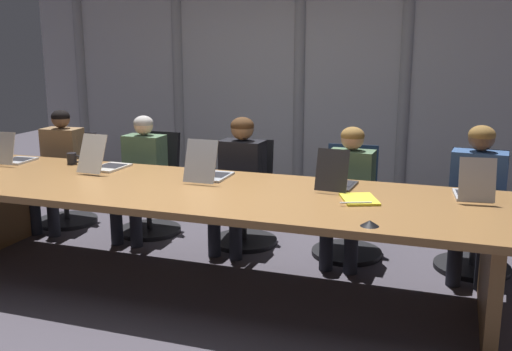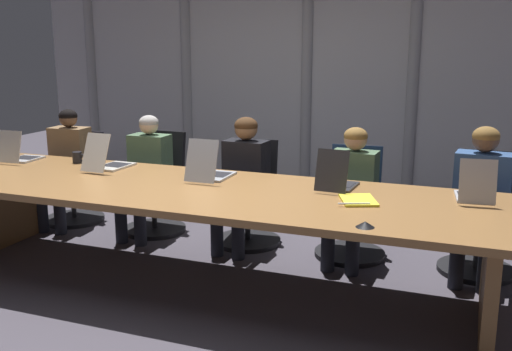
% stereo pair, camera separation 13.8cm
% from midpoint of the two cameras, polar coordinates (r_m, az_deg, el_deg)
% --- Properties ---
extents(ground_plane, '(13.09, 13.09, 0.00)m').
position_cam_midpoint_polar(ground_plane, '(4.54, -6.39, -10.48)').
color(ground_plane, '#47424C').
extents(conference_table, '(4.54, 1.27, 0.75)m').
position_cam_midpoint_polar(conference_table, '(4.33, -6.59, -2.94)').
color(conference_table, olive).
rests_on(conference_table, ground_plane).
extents(curtain_backdrop, '(6.55, 0.17, 3.19)m').
position_cam_midpoint_polar(curtain_backdrop, '(6.59, 2.96, 11.11)').
color(curtain_backdrop, '#B2B2B7').
rests_on(curtain_backdrop, ground_plane).
extents(laptop_left_end, '(0.25, 0.39, 0.29)m').
position_cam_midpoint_polar(laptop_left_end, '(5.61, -23.18, 1.70)').
color(laptop_left_end, '#BCBCC1').
rests_on(laptop_left_end, conference_table).
extents(laptop_left_mid, '(0.24, 0.48, 0.32)m').
position_cam_midpoint_polar(laptop_left_mid, '(5.04, -15.25, 1.18)').
color(laptop_left_mid, beige).
rests_on(laptop_left_mid, conference_table).
extents(laptop_center, '(0.25, 0.46, 0.33)m').
position_cam_midpoint_polar(laptop_center, '(4.55, -5.46, 0.40)').
color(laptop_center, '#A8ADB7').
rests_on(laptop_center, conference_table).
extents(laptop_right_mid, '(0.25, 0.41, 0.31)m').
position_cam_midpoint_polar(laptop_right_mid, '(4.28, 6.90, -0.49)').
color(laptop_right_mid, '#2D2D33').
rests_on(laptop_right_mid, conference_table).
extents(laptop_right_end, '(0.27, 0.39, 0.30)m').
position_cam_midpoint_polar(laptop_right_end, '(4.20, 19.48, -1.37)').
color(laptop_right_end, '#BCBCC1').
rests_on(laptop_right_end, conference_table).
extents(office_chair_left_end, '(0.60, 0.60, 0.90)m').
position_cam_midpoint_polar(office_chair_left_end, '(6.26, -18.35, -1.30)').
color(office_chair_left_end, '#2D2D38').
rests_on(office_chair_left_end, ground_plane).
extents(office_chair_left_mid, '(0.60, 0.60, 0.95)m').
position_cam_midpoint_polar(office_chair_left_mid, '(5.75, -10.82, -1.96)').
color(office_chair_left_mid, black).
rests_on(office_chair_left_mid, ground_plane).
extents(office_chair_center, '(0.60, 0.60, 0.92)m').
position_cam_midpoint_polar(office_chair_center, '(5.34, -1.78, -2.93)').
color(office_chair_center, black).
rests_on(office_chair_center, ground_plane).
extents(office_chair_right_mid, '(0.60, 0.60, 0.93)m').
position_cam_midpoint_polar(office_chair_right_mid, '(5.10, 8.20, -3.83)').
color(office_chair_right_mid, navy).
rests_on(office_chair_right_mid, ground_plane).
extents(office_chair_right_end, '(0.60, 0.60, 0.95)m').
position_cam_midpoint_polar(office_chair_right_end, '(5.02, 19.75, -4.64)').
color(office_chair_right_end, black).
rests_on(office_chair_right_end, ground_plane).
extents(person_left_end, '(0.40, 0.56, 1.15)m').
position_cam_midpoint_polar(person_left_end, '(6.06, -19.23, 1.14)').
color(person_left_end, olive).
rests_on(person_left_end, ground_plane).
extents(person_left_mid, '(0.38, 0.55, 1.13)m').
position_cam_midpoint_polar(person_left_mid, '(5.55, -11.85, 0.48)').
color(person_left_mid, '#4C6B4C').
rests_on(person_left_mid, ground_plane).
extents(person_center, '(0.41, 0.56, 1.16)m').
position_cam_midpoint_polar(person_center, '(5.13, -2.46, 0.05)').
color(person_center, black).
rests_on(person_center, ground_plane).
extents(person_right_mid, '(0.39, 0.56, 1.11)m').
position_cam_midpoint_polar(person_right_mid, '(4.87, 8.16, -1.10)').
color(person_right_mid, '#4C6B4C').
rests_on(person_right_mid, ground_plane).
extents(person_right_end, '(0.45, 0.57, 1.17)m').
position_cam_midpoint_polar(person_right_end, '(4.79, 19.85, -1.53)').
color(person_right_end, '#335184').
rests_on(person_right_end, ground_plane).
extents(coffee_mug_near, '(0.13, 0.08, 0.10)m').
position_cam_midpoint_polar(coffee_mug_near, '(5.37, -18.11, 1.57)').
color(coffee_mug_near, black).
rests_on(coffee_mug_near, conference_table).
extents(conference_mic_left_side, '(0.11, 0.11, 0.03)m').
position_cam_midpoint_polar(conference_mic_left_side, '(3.44, 9.85, -4.59)').
color(conference_mic_left_side, black).
rests_on(conference_mic_left_side, conference_table).
extents(spiral_notepad, '(0.32, 0.36, 0.03)m').
position_cam_midpoint_polar(spiral_notepad, '(3.98, 9.00, -2.30)').
color(spiral_notepad, yellow).
rests_on(spiral_notepad, conference_table).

